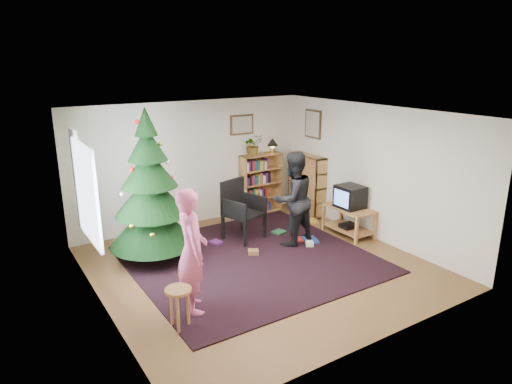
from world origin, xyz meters
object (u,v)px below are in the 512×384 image
christmas_tree (151,199)px  bookshelf_right (307,184)px  person_by_chair (293,199)px  crt_tv (350,197)px  table_lamp (273,143)px  tv_stand (349,218)px  stool (179,298)px  bookshelf_back (261,183)px  armchair (240,207)px  potted_plant (253,145)px  person_standing (192,251)px  picture_back (242,125)px  picture_right (313,124)px

christmas_tree → bookshelf_right: size_ratio=1.98×
christmas_tree → person_by_chair: size_ratio=1.49×
christmas_tree → crt_tv: bearing=-14.7°
christmas_tree → crt_tv: (3.57, -0.94, -0.31)m
table_lamp → tv_stand: bearing=-79.7°
stool → tv_stand: bearing=16.9°
bookshelf_back → armchair: (-1.16, -1.07, -0.05)m
christmas_tree → potted_plant: bearing=22.7°
christmas_tree → armchair: christmas_tree is taller
christmas_tree → person_standing: 1.87m
potted_plant → picture_back: bearing=145.4°
christmas_tree → bookshelf_back: 3.14m
person_standing → tv_stand: bearing=-62.9°
armchair → table_lamp: 2.02m
picture_right → crt_tv: size_ratio=1.23×
person_by_chair → table_lamp: person_by_chair is taller
christmas_tree → stool: size_ratio=4.64×
tv_stand → person_by_chair: bearing=170.4°
bookshelf_right → tv_stand: bookshelf_right is taller
stool → table_lamp: (3.67, 3.30, 1.09)m
picture_right → person_standing: 4.75m
crt_tv → person_standing: (-3.70, -0.91, 0.10)m
person_by_chair → table_lamp: bearing=-116.9°
picture_right → potted_plant: 1.34m
christmas_tree → picture_back: bearing=26.8°
person_by_chair → stool: bearing=24.0°
crt_tv → table_lamp: 2.23m
christmas_tree → tv_stand: (3.58, -0.94, -0.74)m
picture_back → picture_right: 1.51m
armchair → tv_stand: bearing=-46.4°
picture_right → crt_tv: picture_right is taller
table_lamp → potted_plant: bearing=180.0°
christmas_tree → person_by_chair: christmas_tree is taller
bookshelf_right → person_by_chair: size_ratio=0.76×
picture_back → armchair: 1.96m
tv_stand → armchair: (-1.83, 1.00, 0.28)m
bookshelf_right → person_by_chair: bearing=133.3°
stool → person_standing: size_ratio=0.32×
tv_stand → person_by_chair: size_ratio=0.56×
armchair → stool: armchair is taller
bookshelf_back → tv_stand: bearing=-71.9°
crt_tv → picture_right: bearing=80.1°
christmas_tree → potted_plant: size_ratio=5.82×
picture_right → stool: 5.31m
stool → armchair: bearing=45.2°
stool → person_standing: 0.64m
bookshelf_back → person_by_chair: (-0.53, -1.86, 0.20)m
christmas_tree → table_lamp: (3.20, 1.13, 0.44)m
picture_back → stool: size_ratio=0.99×
bookshelf_back → tv_stand: (0.67, -2.07, -0.34)m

